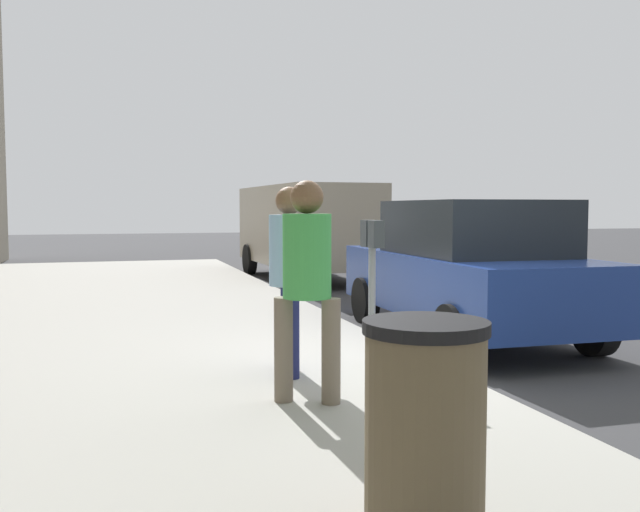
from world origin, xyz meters
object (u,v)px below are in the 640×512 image
object	(u,v)px
pedestrian_bystander	(307,273)
parked_van_far	(306,226)
trash_bin	(425,427)
parked_sedan_near	(468,269)
pedestrian_at_meter	(290,265)
parking_meter	(372,261)

from	to	relation	value
pedestrian_bystander	parked_van_far	bearing A→B (deg)	10.97
trash_bin	parked_van_far	bearing A→B (deg)	-13.45
parked_sedan_near	parked_van_far	size ratio (longest dim) A/B	0.85
pedestrian_at_meter	trash_bin	xyz separation A→B (m)	(-3.23, 0.19, -0.50)
parked_van_far	trash_bin	size ratio (longest dim) A/B	5.21
parking_meter	parked_sedan_near	xyz separation A→B (m)	(1.71, -1.99, -0.27)
parking_meter	trash_bin	world-z (taller)	parking_meter
pedestrian_at_meter	trash_bin	distance (m)	3.27
parking_meter	parked_sedan_near	bearing A→B (deg)	-49.34
pedestrian_at_meter	parked_van_far	bearing A→B (deg)	84.18
parked_van_far	pedestrian_bystander	bearing A→B (deg)	164.18
pedestrian_at_meter	pedestrian_bystander	bearing A→B (deg)	-85.55
parking_meter	parked_van_far	size ratio (longest dim) A/B	0.27
pedestrian_bystander	parked_van_far	size ratio (longest dim) A/B	0.33
parking_meter	parked_sedan_near	size ratio (longest dim) A/B	0.32
parking_meter	pedestrian_bystander	distance (m)	1.40
parked_sedan_near	parked_van_far	bearing A→B (deg)	-0.01
pedestrian_at_meter	parked_sedan_near	bearing A→B (deg)	43.09
pedestrian_at_meter	trash_bin	world-z (taller)	pedestrian_at_meter
pedestrian_bystander	trash_bin	distance (m)	2.33
trash_bin	parked_sedan_near	bearing A→B (deg)	-31.10
parking_meter	pedestrian_at_meter	xyz separation A→B (m)	(-0.07, 0.84, -0.01)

